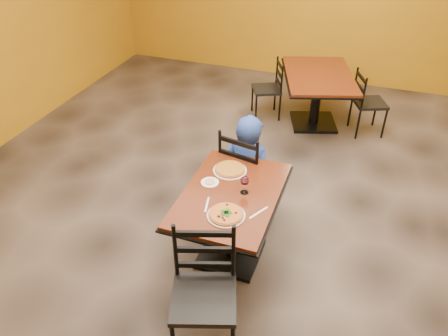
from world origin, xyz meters
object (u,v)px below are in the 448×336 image
at_px(chair_main_far, 247,169).
at_px(side_plate, 210,182).
at_px(plate_main, 226,215).
at_px(plate_far, 230,170).
at_px(chair_second_right, 370,103).
at_px(diner, 248,162).
at_px(chair_second_left, 267,89).
at_px(wine_glass, 245,184).
at_px(table_main, 231,210).
at_px(table_second, 318,87).
at_px(chair_main_near, 204,299).
at_px(pizza_main, 226,214).
at_px(pizza_far, 230,169).

relative_size(chair_main_far, side_plate, 6.19).
relative_size(plate_main, plate_far, 1.00).
height_order(chair_second_right, diner, diner).
xyz_separation_m(chair_second_left, side_plate, (0.21, -2.78, 0.34)).
bearing_deg(wine_glass, chair_second_right, 72.40).
distance_m(plate_main, wine_glass, 0.36).
bearing_deg(side_plate, table_main, -18.72).
xyz_separation_m(table_second, chair_main_far, (-0.36, -2.12, -0.07)).
relative_size(chair_main_near, chair_second_left, 1.22).
bearing_deg(table_main, wine_glass, 23.92).
xyz_separation_m(chair_second_right, pizza_main, (-0.94, -3.16, 0.33)).
bearing_deg(pizza_far, side_plate, -114.33).
bearing_deg(pizza_main, table_second, 85.91).
xyz_separation_m(diner, plate_far, (-0.03, -0.48, 0.21)).
xyz_separation_m(side_plate, wine_glass, (0.33, -0.03, 0.08)).
bearing_deg(table_second, pizza_far, -98.94).
distance_m(chair_second_right, side_plate, 3.06).
bearing_deg(wine_glass, table_main, -156.08).
xyz_separation_m(table_second, wine_glass, (-0.18, -2.81, 0.28)).
bearing_deg(table_second, diner, -100.07).
relative_size(diner, pizza_main, 3.84).
bearing_deg(chair_second_left, plate_far, -18.42).
relative_size(chair_main_far, pizza_main, 3.49).
relative_size(chair_second_right, pizza_main, 3.08).
bearing_deg(table_main, plate_far, 110.46).
bearing_deg(plate_main, table_second, 85.91).
bearing_deg(chair_main_far, pizza_far, 95.87).
relative_size(chair_main_near, plate_main, 3.31).
relative_size(chair_main_far, plate_main, 3.20).
distance_m(chair_second_left, pizza_far, 2.59).
height_order(diner, plate_main, diner).
xyz_separation_m(chair_main_far, pizza_main, (0.13, -1.04, 0.28)).
xyz_separation_m(plate_main, pizza_far, (-0.18, 0.61, 0.02)).
height_order(plate_far, wine_glass, wine_glass).
bearing_deg(table_main, chair_second_right, 70.75).
distance_m(chair_main_near, diner, 1.75).
bearing_deg(chair_main_near, table_main, 78.48).
xyz_separation_m(table_second, pizza_far, (-0.40, -2.55, 0.21)).
distance_m(chair_main_near, plate_main, 0.69).
xyz_separation_m(table_second, chair_main_near, (-0.17, -3.80, -0.05)).
distance_m(chair_second_right, plate_far, 2.80).
bearing_deg(wine_glass, chair_second_left, 100.77).
xyz_separation_m(chair_main_far, pizza_far, (-0.04, -0.43, 0.28)).
bearing_deg(table_main, plate_main, -78.68).
distance_m(chair_main_far, pizza_far, 0.51).
distance_m(table_second, chair_main_near, 3.81).
xyz_separation_m(plate_main, side_plate, (-0.28, 0.37, 0.00)).
relative_size(table_main, diner, 1.13).
bearing_deg(diner, plate_main, 105.28).
bearing_deg(table_second, pizza_main, -94.09).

